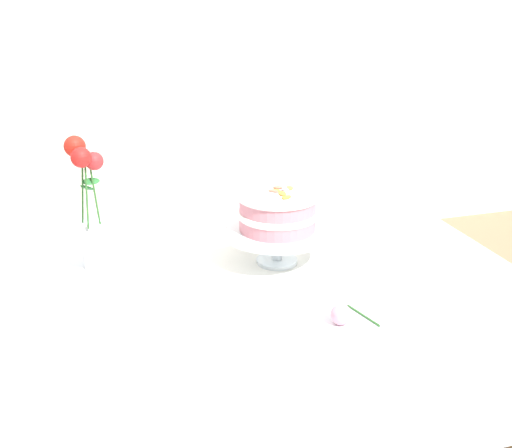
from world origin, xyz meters
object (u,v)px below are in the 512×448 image
Objects in this scene: dining_table at (245,303)px; cake_stand at (277,234)px; fallen_rose at (342,315)px; flower_vase at (91,215)px; layer_cake at (277,209)px.

cake_stand is (0.10, 0.03, 0.17)m from dining_table.
fallen_rose is (0.04, -0.35, -0.06)m from cake_stand.
fallen_rose is (0.50, -0.46, -0.13)m from flower_vase.
layer_cake is (0.00, -0.00, 0.07)m from cake_stand.
flower_vase is at bearing 167.15° from cake_stand.
flower_vase is (-0.37, 0.14, 0.24)m from dining_table.
fallen_rose reaches higher than dining_table.
flower_vase is at bearing 167.14° from layer_cake.
layer_cake is at bearing -63.44° from cake_stand.
fallen_rose is at bearing -84.28° from layer_cake.
dining_table is 6.67× the size of layer_cake.
layer_cake reaches higher than dining_table.
layer_cake is 1.93× the size of fallen_rose.
cake_stand is 0.36m from fallen_rose.
flower_vase is 0.69m from fallen_rose.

